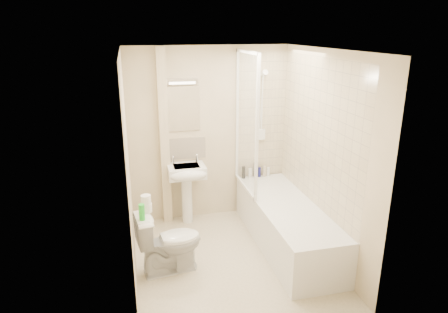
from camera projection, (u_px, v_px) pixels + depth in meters
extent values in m
plane|color=beige|center=(231.00, 259.00, 4.73)|extent=(2.50, 2.50, 0.00)
cube|color=beige|center=(209.00, 135.00, 5.51)|extent=(2.20, 0.02, 2.40)
cube|color=beige|center=(128.00, 171.00, 4.11)|extent=(0.02, 2.50, 2.40)
cube|color=beige|center=(324.00, 156.00, 4.60)|extent=(0.02, 2.50, 2.40)
cube|color=white|center=(232.00, 50.00, 3.99)|extent=(2.20, 2.50, 0.02)
cube|color=beige|center=(261.00, 116.00, 5.60)|extent=(0.70, 0.01, 1.75)
cube|color=beige|center=(318.00, 134.00, 4.68)|extent=(0.01, 2.10, 1.75)
cube|color=beige|center=(164.00, 139.00, 5.32)|extent=(0.12, 0.12, 2.40)
cube|color=beige|center=(184.00, 148.00, 5.48)|extent=(0.60, 0.02, 0.30)
cube|color=white|center=(183.00, 109.00, 5.31)|extent=(0.46, 0.01, 0.60)
cube|color=silver|center=(182.00, 81.00, 5.17)|extent=(0.42, 0.07, 0.07)
cube|color=white|center=(286.00, 225.00, 4.96)|extent=(0.70, 2.10, 0.55)
cube|color=white|center=(287.00, 209.00, 4.89)|extent=(0.56, 1.96, 0.05)
cube|color=white|center=(246.00, 123.00, 5.11)|extent=(0.01, 0.90, 1.80)
cube|color=white|center=(237.00, 116.00, 5.51)|extent=(0.04, 0.04, 1.80)
cube|color=white|center=(257.00, 131.00, 4.69)|extent=(0.04, 0.04, 1.80)
cube|color=white|center=(247.00, 52.00, 4.84)|extent=(0.04, 0.90, 0.04)
cube|color=white|center=(245.00, 186.00, 5.38)|extent=(0.04, 0.90, 0.03)
cylinder|color=white|center=(262.00, 108.00, 5.54)|extent=(0.02, 0.02, 0.90)
cylinder|color=white|center=(261.00, 139.00, 5.68)|extent=(0.05, 0.05, 0.02)
cylinder|color=white|center=(263.00, 75.00, 5.40)|extent=(0.05, 0.05, 0.02)
cylinder|color=white|center=(265.00, 73.00, 5.33)|extent=(0.08, 0.11, 0.11)
cube|color=white|center=(261.00, 134.00, 5.65)|extent=(0.10, 0.05, 0.14)
cylinder|color=white|center=(261.00, 105.00, 5.50)|extent=(0.01, 0.13, 0.84)
cylinder|color=white|center=(187.00, 199.00, 5.54)|extent=(0.14, 0.14, 0.67)
cube|color=white|center=(186.00, 171.00, 5.38)|extent=(0.50, 0.38, 0.15)
ellipsoid|color=white|center=(188.00, 175.00, 5.23)|extent=(0.50, 0.21, 0.15)
cube|color=silver|center=(186.00, 167.00, 5.37)|extent=(0.34, 0.25, 0.04)
cylinder|color=white|center=(173.00, 161.00, 5.41)|extent=(0.03, 0.03, 0.10)
cylinder|color=white|center=(197.00, 159.00, 5.48)|extent=(0.03, 0.03, 0.10)
sphere|color=white|center=(173.00, 157.00, 5.39)|extent=(0.04, 0.04, 0.04)
sphere|color=white|center=(197.00, 155.00, 5.47)|extent=(0.04, 0.04, 0.04)
cylinder|color=black|center=(244.00, 172.00, 5.71)|extent=(0.05, 0.05, 0.18)
cylinder|color=white|center=(250.00, 173.00, 5.74)|extent=(0.05, 0.05, 0.13)
cylinder|color=black|center=(256.00, 170.00, 5.75)|extent=(0.06, 0.06, 0.22)
cylinder|color=navy|center=(259.00, 172.00, 5.77)|extent=(0.05, 0.05, 0.14)
cylinder|color=beige|center=(264.00, 171.00, 5.78)|extent=(0.05, 0.05, 0.15)
cylinder|color=white|center=(268.00, 172.00, 5.80)|extent=(0.05, 0.05, 0.13)
imported|color=white|center=(169.00, 242.00, 4.40)|extent=(0.59, 0.81, 0.72)
cylinder|color=white|center=(147.00, 208.00, 4.29)|extent=(0.11, 0.11, 0.10)
cylinder|color=white|center=(146.00, 200.00, 4.25)|extent=(0.11, 0.11, 0.10)
cylinder|color=green|center=(142.00, 212.00, 4.10)|extent=(0.06, 0.06, 0.17)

